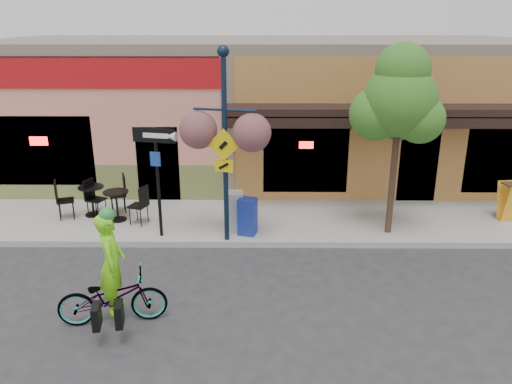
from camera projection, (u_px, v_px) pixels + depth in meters
ground at (264, 257)px, 11.34m from camera, size 90.00×90.00×0.00m
sidewalk at (263, 221)px, 13.21m from camera, size 24.00×3.00×0.15m
curb at (264, 244)px, 11.84m from camera, size 24.00×0.12×0.15m
building at (263, 105)px, 17.69m from camera, size 18.20×8.20×4.50m
bicycle at (113, 297)px, 8.76m from camera, size 1.98×0.97×0.99m
cyclist_rider at (113, 276)px, 8.63m from camera, size 0.54×0.73×1.83m
lamp_post at (225, 148)px, 11.18m from camera, size 1.52×0.88×4.48m
one_way_sign at (158, 183)px, 11.69m from camera, size 1.04×0.43×2.66m
cafe_set_left at (92, 197)px, 13.21m from camera, size 1.96×1.43×1.06m
cafe_set_right at (117, 202)px, 12.88m from camera, size 1.92×1.41×1.04m
newspaper_box_blue at (248, 216)px, 12.07m from camera, size 0.50×0.46×0.91m
newspaper_box_grey at (234, 211)px, 12.34m from camera, size 0.47×0.43×0.97m
street_tree at (396, 141)px, 11.59m from camera, size 1.81×1.81×4.58m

